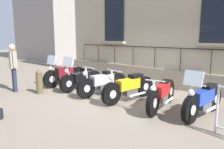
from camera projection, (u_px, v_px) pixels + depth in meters
ground_plane at (118, 96)px, 7.55m from camera, size 60.00×60.00×0.00m
building_facade at (162, 1)px, 8.89m from camera, size 0.82×10.64×7.10m
motorcycle_maroon at (65, 74)px, 9.13m from camera, size 2.06×0.66×1.30m
motorcycle_black at (81, 79)px, 8.43m from camera, size 1.95×0.70×1.31m
motorcycle_silver at (103, 82)px, 7.69m from camera, size 2.19×0.63×1.04m
motorcycle_yellow at (129, 87)px, 6.95m from camera, size 2.20×0.63×1.05m
motorcycle_red at (162, 94)px, 6.17m from camera, size 2.11×0.65×0.93m
motorcycle_blue at (203, 100)px, 5.56m from camera, size 2.03×0.55×1.26m
bollard at (39, 82)px, 7.83m from camera, size 0.23×0.23×0.85m
pedestrian_standing at (13, 65)px, 8.04m from camera, size 0.30×0.52×1.76m
distant_building at (62, 7)px, 18.90m from camera, size 5.75×6.27×9.07m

